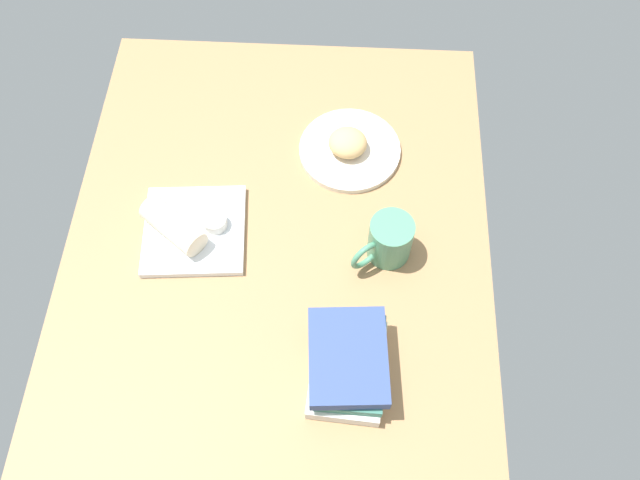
{
  "coord_description": "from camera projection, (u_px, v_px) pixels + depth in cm",
  "views": [
    {
      "loc": [
        68.35,
        12.43,
        125.18
      ],
      "look_at": [
        3.27,
        9.08,
        7.0
      ],
      "focal_mm": 36.49,
      "sensor_mm": 36.0,
      "label": 1
    }
  ],
  "objects": [
    {
      "name": "dining_table",
      "position": [
        279.0,
        236.0,
        1.41
      ],
      "size": [
        110.0,
        90.0,
        4.0
      ],
      "primitive_type": "cube",
      "color": "#9E754C",
      "rests_on": "ground"
    },
    {
      "name": "round_plate",
      "position": [
        350.0,
        150.0,
        1.49
      ],
      "size": [
        23.23,
        23.23,
        1.4
      ],
      "primitive_type": "cylinder",
      "color": "silver",
      "rests_on": "dining_table"
    },
    {
      "name": "scone_pastry",
      "position": [
        348.0,
        143.0,
        1.46
      ],
      "size": [
        9.71,
        10.03,
        4.94
      ],
      "primitive_type": "ellipsoid",
      "rotation": [
        0.0,
        0.0,
        4.54
      ],
      "color": "tan",
      "rests_on": "round_plate"
    },
    {
      "name": "square_plate",
      "position": [
        195.0,
        230.0,
        1.39
      ],
      "size": [
        22.94,
        22.94,
        1.6
      ],
      "primitive_type": "cube",
      "rotation": [
        0.0,
        0.0,
        0.08
      ],
      "color": "white",
      "rests_on": "dining_table"
    },
    {
      "name": "sauce_cup",
      "position": [
        215.0,
        220.0,
        1.37
      ],
      "size": [
        5.01,
        5.01,
        2.58
      ],
      "color": "silver",
      "rests_on": "square_plate"
    },
    {
      "name": "breakfast_wrap",
      "position": [
        173.0,
        226.0,
        1.35
      ],
      "size": [
        13.52,
        15.07,
        5.79
      ],
      "primitive_type": "cylinder",
      "rotation": [
        1.57,
        0.0,
        2.48
      ],
      "color": "beige",
      "rests_on": "square_plate"
    },
    {
      "name": "book_stack",
      "position": [
        348.0,
        363.0,
        1.21
      ],
      "size": [
        20.46,
        15.6,
        8.85
      ],
      "color": "silver",
      "rests_on": "dining_table"
    },
    {
      "name": "coffee_mug",
      "position": [
        389.0,
        240.0,
        1.32
      ],
      "size": [
        11.27,
        12.72,
        10.47
      ],
      "color": "#4C8C6B",
      "rests_on": "dining_table"
    }
  ]
}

